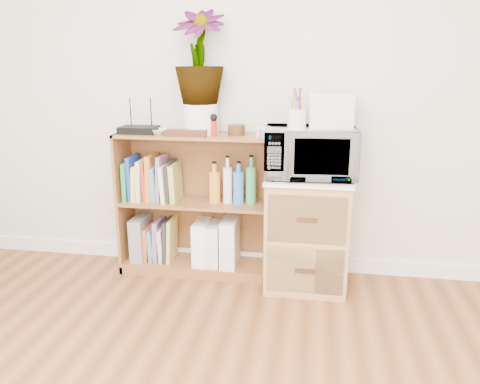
# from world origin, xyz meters

# --- Properties ---
(skirting_board) EXTENTS (4.00, 0.02, 0.10)m
(skirting_board) POSITION_xyz_m (0.00, 2.24, 0.05)
(skirting_board) COLOR white
(skirting_board) RESTS_ON ground
(bookshelf) EXTENTS (1.00, 0.30, 0.95)m
(bookshelf) POSITION_xyz_m (-0.35, 2.10, 0.47)
(bookshelf) COLOR brown
(bookshelf) RESTS_ON ground
(wicker_unit) EXTENTS (0.50, 0.45, 0.70)m
(wicker_unit) POSITION_xyz_m (0.40, 2.02, 0.35)
(wicker_unit) COLOR #9E7542
(wicker_unit) RESTS_ON ground
(microwave) EXTENTS (0.56, 0.40, 0.30)m
(microwave) POSITION_xyz_m (0.40, 2.02, 0.87)
(microwave) COLOR silver
(microwave) RESTS_ON wicker_unit
(pen_cup) EXTENTS (0.11, 0.11, 0.12)m
(pen_cup) POSITION_xyz_m (0.32, 1.93, 1.08)
(pen_cup) COLOR silver
(pen_cup) RESTS_ON microwave
(small_appliance) EXTENTS (0.25, 0.21, 0.20)m
(small_appliance) POSITION_xyz_m (0.52, 2.06, 1.12)
(small_appliance) COLOR silver
(small_appliance) RESTS_ON microwave
(router) EXTENTS (0.24, 0.16, 0.04)m
(router) POSITION_xyz_m (-0.70, 2.08, 0.97)
(router) COLOR black
(router) RESTS_ON bookshelf
(white_bowl) EXTENTS (0.13, 0.13, 0.03)m
(white_bowl) POSITION_xyz_m (-0.57, 2.07, 0.97)
(white_bowl) COLOR white
(white_bowl) RESTS_ON bookshelf
(plant_pot) EXTENTS (0.22, 0.22, 0.19)m
(plant_pot) POSITION_xyz_m (-0.30, 2.12, 1.05)
(plant_pot) COLOR silver
(plant_pot) RESTS_ON bookshelf
(potted_plant) EXTENTS (0.32, 0.32, 0.57)m
(potted_plant) POSITION_xyz_m (-0.30, 2.12, 1.43)
(potted_plant) COLOR #296628
(potted_plant) RESTS_ON plant_pot
(trinket_box) EXTENTS (0.26, 0.06, 0.04)m
(trinket_box) POSITION_xyz_m (-0.37, 2.00, 0.97)
(trinket_box) COLOR #331F0E
(trinket_box) RESTS_ON bookshelf
(kokeshi_doll) EXTENTS (0.04, 0.04, 0.09)m
(kokeshi_doll) POSITION_xyz_m (-0.20, 2.06, 1.00)
(kokeshi_doll) COLOR #A71D14
(kokeshi_doll) RESTS_ON bookshelf
(wooden_bowl) EXTENTS (0.11, 0.11, 0.06)m
(wooden_bowl) POSITION_xyz_m (-0.07, 2.11, 0.98)
(wooden_bowl) COLOR #351E0E
(wooden_bowl) RESTS_ON bookshelf
(paint_jars) EXTENTS (0.10, 0.04, 0.05)m
(paint_jars) POSITION_xyz_m (0.12, 2.01, 0.98)
(paint_jars) COLOR #CE729A
(paint_jars) RESTS_ON bookshelf
(file_box) EXTENTS (0.09, 0.24, 0.30)m
(file_box) POSITION_xyz_m (-0.74, 2.10, 0.22)
(file_box) COLOR gray
(file_box) RESTS_ON bookshelf
(magazine_holder_left) EXTENTS (0.09, 0.23, 0.29)m
(magazine_holder_left) POSITION_xyz_m (-0.30, 2.09, 0.22)
(magazine_holder_left) COLOR white
(magazine_holder_left) RESTS_ON bookshelf
(magazine_holder_mid) EXTENTS (0.09, 0.22, 0.28)m
(magazine_holder_mid) POSITION_xyz_m (-0.21, 2.09, 0.21)
(magazine_holder_mid) COLOR silver
(magazine_holder_mid) RESTS_ON bookshelf
(magazine_holder_right) EXTENTS (0.10, 0.25, 0.32)m
(magazine_holder_right) POSITION_xyz_m (-0.11, 2.09, 0.23)
(magazine_holder_right) COLOR silver
(magazine_holder_right) RESTS_ON bookshelf
(cookbooks) EXTENTS (0.36, 0.20, 0.30)m
(cookbooks) POSITION_xyz_m (-0.64, 2.10, 0.63)
(cookbooks) COLOR #217F42
(cookbooks) RESTS_ON bookshelf
(liquor_bottles) EXTENTS (0.31, 0.07, 0.31)m
(liquor_bottles) POSITION_xyz_m (-0.09, 2.10, 0.64)
(liquor_bottles) COLOR orange
(liquor_bottles) RESTS_ON bookshelf
(lower_books) EXTENTS (0.21, 0.19, 0.30)m
(lower_books) POSITION_xyz_m (-0.60, 2.10, 0.20)
(lower_books) COLOR #BF4F21
(lower_books) RESTS_ON bookshelf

